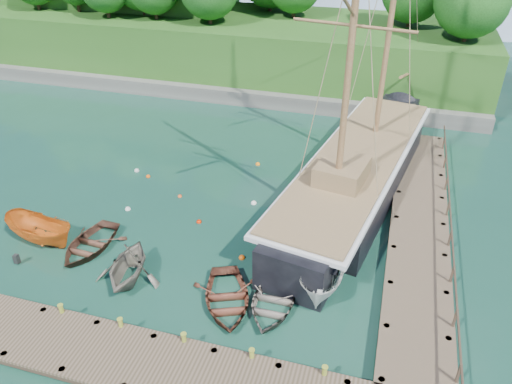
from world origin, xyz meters
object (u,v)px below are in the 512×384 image
Objects in this scene: rowboat_0 at (90,249)px; cabin_boat_white at (323,285)px; rowboat_1 at (130,278)px; rowboat_2 at (227,304)px; rowboat_3 at (272,307)px; schooner at (355,178)px; motorboat_orange at (43,242)px.

cabin_boat_white is (12.86, 0.70, 0.00)m from rowboat_0.
rowboat_2 is (5.35, -0.33, 0.00)m from rowboat_1.
rowboat_2 is at bearing -168.86° from rowboat_3.
rowboat_1 reaches higher than rowboat_2.
rowboat_1 is 15.28m from schooner.
cabin_boat_white is (4.21, 2.62, 0.00)m from rowboat_2.
schooner is (4.62, 11.86, 1.16)m from rowboat_2.
rowboat_3 reaches higher than rowboat_0.
schooner is at bearing 46.02° from rowboat_2.
rowboat_2 is 4.96m from cabin_boat_white.
rowboat_1 is 0.14× the size of schooner.
schooner reaches higher than rowboat_0.
cabin_boat_white is at bearing -75.62° from motorboat_orange.
motorboat_orange is (-2.84, -0.23, 0.00)m from rowboat_0.
rowboat_3 is (7.50, 0.11, 0.00)m from rowboat_1.
rowboat_1 is at bearing -120.58° from schooner.
cabin_boat_white is (9.56, 2.29, 0.00)m from rowboat_1.
rowboat_2 is 1.05× the size of rowboat_3.
schooner is at bearing -46.77° from motorboat_orange.
rowboat_0 is at bearing -132.89° from schooner.
rowboat_2 reaches higher than rowboat_3.
cabin_boat_white is at bearing -82.26° from schooner.
schooner is (0.41, 9.23, 1.16)m from cabin_boat_white.
rowboat_0 is at bearing -74.45° from motorboat_orange.
schooner is at bearing 39.62° from rowboat_1.
cabin_boat_white is (15.70, 0.93, 0.00)m from motorboat_orange.
motorboat_orange is 0.17× the size of schooner.
cabin_boat_white is at bearing 6.51° from rowboat_0.
rowboat_1 is 0.91× the size of rowboat_3.
rowboat_3 is (2.15, 0.45, 0.00)m from rowboat_2.
schooner is (2.47, 11.41, 1.16)m from rowboat_3.
motorboat_orange is (-6.14, 1.36, 0.00)m from rowboat_1.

